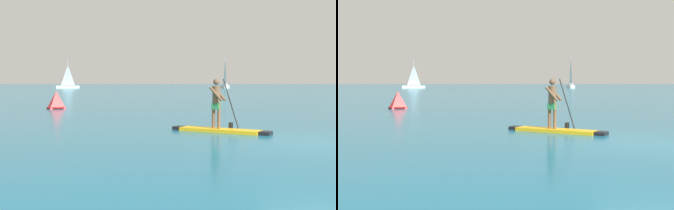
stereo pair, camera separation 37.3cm
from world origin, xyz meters
The scene contains 5 objects.
ground centered at (0.00, 0.00, 0.00)m, with size 440.00×440.00×0.00m, color #196B8C.
paddleboarder_mid_center centered at (-2.03, 2.69, 0.34)m, with size 3.08×2.30×1.80m.
race_marker_buoy centered at (-9.64, 15.20, 0.47)m, with size 1.25×1.25×1.08m.
sailboat_left_horizon centered at (-19.88, 86.22, 0.79)m, with size 5.11×1.47×6.71m.
sailboat_right_horizon centered at (16.26, 87.02, 1.17)m, with size 1.08×4.66×7.58m.
Camera 1 is at (-4.85, -11.20, 1.70)m, focal length 45.42 mm.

